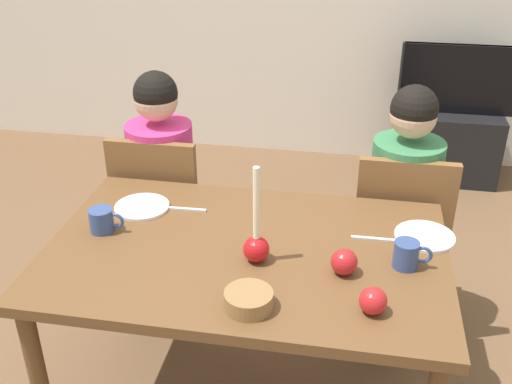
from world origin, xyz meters
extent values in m
cube|color=brown|center=(0.00, 0.00, 0.73)|extent=(1.40, 0.90, 0.04)
cylinder|color=brown|center=(-0.64, 0.39, 0.35)|extent=(0.06, 0.06, 0.71)
cylinder|color=brown|center=(0.64, 0.39, 0.35)|extent=(0.06, 0.06, 0.71)
cube|color=brown|center=(-0.52, 0.69, 0.43)|extent=(0.40, 0.40, 0.04)
cube|color=brown|center=(-0.52, 0.51, 0.68)|extent=(0.40, 0.04, 0.45)
cylinder|color=brown|center=(-0.35, 0.86, 0.21)|extent=(0.04, 0.04, 0.41)
cylinder|color=brown|center=(-0.69, 0.86, 0.21)|extent=(0.04, 0.04, 0.41)
cylinder|color=brown|center=(-0.35, 0.52, 0.21)|extent=(0.04, 0.04, 0.41)
cylinder|color=brown|center=(-0.69, 0.52, 0.21)|extent=(0.04, 0.04, 0.41)
cube|color=brown|center=(0.57, 0.69, 0.43)|extent=(0.40, 0.40, 0.04)
cube|color=brown|center=(0.57, 0.51, 0.68)|extent=(0.40, 0.04, 0.45)
cylinder|color=brown|center=(0.74, 0.86, 0.21)|extent=(0.04, 0.04, 0.41)
cylinder|color=brown|center=(0.40, 0.86, 0.21)|extent=(0.04, 0.04, 0.41)
cylinder|color=brown|center=(0.74, 0.52, 0.21)|extent=(0.04, 0.04, 0.41)
cylinder|color=brown|center=(0.40, 0.52, 0.21)|extent=(0.04, 0.04, 0.41)
cube|color=#33384C|center=(-0.52, 0.64, 0.23)|extent=(0.28, 0.28, 0.45)
cylinder|color=#D1337A|center=(-0.52, 0.64, 0.69)|extent=(0.30, 0.30, 0.48)
sphere|color=tan|center=(-0.52, 0.64, 1.04)|extent=(0.19, 0.19, 0.19)
sphere|color=black|center=(-0.52, 0.64, 1.07)|extent=(0.19, 0.19, 0.19)
cube|color=#33384C|center=(0.57, 0.64, 0.23)|extent=(0.28, 0.28, 0.45)
cylinder|color=#387A4C|center=(0.57, 0.64, 0.69)|extent=(0.30, 0.30, 0.48)
sphere|color=tan|center=(0.57, 0.64, 1.04)|extent=(0.19, 0.19, 0.19)
sphere|color=black|center=(0.57, 0.64, 1.07)|extent=(0.19, 0.19, 0.19)
cube|color=black|center=(0.99, 2.30, 0.24)|extent=(0.64, 0.40, 0.48)
cube|color=black|center=(0.99, 2.30, 0.71)|extent=(0.79, 0.04, 0.46)
cube|color=black|center=(0.99, 2.30, 0.71)|extent=(0.76, 0.05, 0.46)
sphere|color=red|center=(0.05, -0.07, 0.80)|extent=(0.09, 0.09, 0.09)
cylinder|color=#EFE5C6|center=(0.05, -0.07, 0.97)|extent=(0.02, 0.02, 0.26)
cylinder|color=white|center=(-0.46, 0.21, 0.76)|extent=(0.21, 0.21, 0.01)
cylinder|color=white|center=(0.62, 0.18, 0.76)|extent=(0.22, 0.22, 0.01)
cylinder|color=#33477F|center=(-0.54, 0.03, 0.79)|extent=(0.09, 0.09, 0.09)
torus|color=#33477F|center=(-0.49, 0.03, 0.80)|extent=(0.06, 0.01, 0.06)
cylinder|color=#33477F|center=(0.54, -0.01, 0.80)|extent=(0.08, 0.08, 0.09)
torus|color=#33477F|center=(0.60, -0.01, 0.80)|extent=(0.07, 0.01, 0.07)
cube|color=silver|center=(-0.29, 0.23, 0.75)|extent=(0.18, 0.02, 0.01)
cube|color=silver|center=(0.45, 0.14, 0.75)|extent=(0.18, 0.02, 0.01)
cylinder|color=olive|center=(0.07, -0.32, 0.78)|extent=(0.15, 0.15, 0.05)
sphere|color=red|center=(0.44, -0.27, 0.79)|extent=(0.08, 0.08, 0.08)
sphere|color=#B21C21|center=(0.34, -0.09, 0.79)|extent=(0.09, 0.09, 0.09)
camera|label=1|loc=(0.35, -1.74, 1.91)|focal=42.33mm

